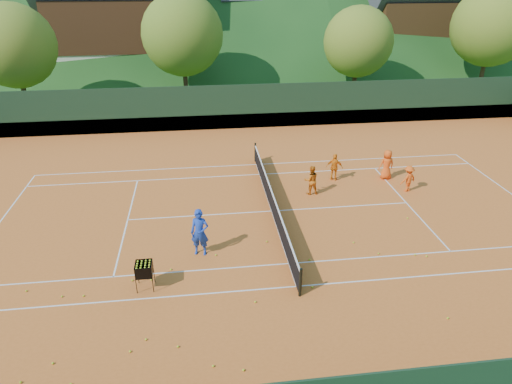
{
  "coord_description": "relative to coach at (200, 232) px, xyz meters",
  "views": [
    {
      "loc": [
        -3.01,
        -17.92,
        9.97
      ],
      "look_at": [
        -0.73,
        0.0,
        1.03
      ],
      "focal_mm": 32.0,
      "sensor_mm": 36.0,
      "label": 1
    }
  ],
  "objects": [
    {
      "name": "tree_d",
      "position": [
        25.26,
        23.02,
        4.55
      ],
      "size": [
        6.8,
        6.8,
        8.93
      ],
      "color": "#3D2718",
      "rests_on": "ground"
    },
    {
      "name": "chalet_left",
      "position": [
        -6.74,
        33.02,
        4.68
      ],
      "size": [
        13.8,
        9.93,
        12.92
      ],
      "color": "beige",
      "rests_on": "ground"
    },
    {
      "name": "tennis_ball_1",
      "position": [
        -1.71,
        -4.39,
        -0.91
      ],
      "size": [
        0.07,
        0.07,
        0.07
      ],
      "primitive_type": "sphere",
      "color": "#B4DA24",
      "rests_on": "clay_court"
    },
    {
      "name": "tennis_ball_16",
      "position": [
        -2.44,
        -1.44,
        -0.91
      ],
      "size": [
        0.07,
        0.07,
        0.07
      ],
      "primitive_type": "sphere",
      "color": "#B4DA24",
      "rests_on": "clay_court"
    },
    {
      "name": "ball_hopper",
      "position": [
        -1.92,
        -1.86,
        -0.2
      ],
      "size": [
        0.57,
        0.57,
        1.0
      ],
      "color": "black",
      "rests_on": "clay_court"
    },
    {
      "name": "tennis_ball_24",
      "position": [
        -1.77,
        -1.49,
        -0.91
      ],
      "size": [
        0.07,
        0.07,
        0.07
      ],
      "primitive_type": "sphere",
      "color": "#B4DA24",
      "rests_on": "clay_court"
    },
    {
      "name": "tennis_ball_5",
      "position": [
        8.55,
        -1.33,
        -0.91
      ],
      "size": [
        0.07,
        0.07,
        0.07
      ],
      "primitive_type": "sphere",
      "color": "#B4DA24",
      "rests_on": "clay_court"
    },
    {
      "name": "tennis_ball_19",
      "position": [
        6.08,
        -0.05,
        -0.91
      ],
      "size": [
        0.07,
        0.07,
        0.07
      ],
      "primitive_type": "sphere",
      "color": "#B4DA24",
      "rests_on": "clay_court"
    },
    {
      "name": "tennis_ball_3",
      "position": [
        -5.96,
        -1.57,
        -0.91
      ],
      "size": [
        0.07,
        0.07,
        0.07
      ],
      "primitive_type": "sphere",
      "color": "#B4DA24",
      "rests_on": "clay_court"
    },
    {
      "name": "tree_c",
      "position": [
        13.26,
        22.02,
        3.58
      ],
      "size": [
        5.6,
        5.6,
        7.35
      ],
      "color": "#3E2618",
      "rests_on": "ground"
    },
    {
      "name": "tennis_ball_4",
      "position": [
        8.15,
        -1.19,
        -0.91
      ],
      "size": [
        0.07,
        0.07,
        0.07
      ],
      "primitive_type": "sphere",
      "color": "#B4DA24",
      "rests_on": "clay_court"
    },
    {
      "name": "tennis_ball_17",
      "position": [
        3.77,
        -2.61,
        -0.91
      ],
      "size": [
        0.07,
        0.07,
        0.07
      ],
      "primitive_type": "sphere",
      "color": "#B4DA24",
      "rests_on": "clay_court"
    },
    {
      "name": "student_b",
      "position": [
        6.97,
        5.96,
        -0.23
      ],
      "size": [
        0.91,
        0.65,
        1.43
      ],
      "primitive_type": "imported",
      "rotation": [
        0.0,
        0.0,
        2.74
      ],
      "color": "orange",
      "rests_on": "clay_court"
    },
    {
      "name": "tennis_net",
      "position": [
        3.26,
        3.02,
        -0.45
      ],
      "size": [
        0.1,
        12.07,
        1.1
      ],
      "color": "black",
      "rests_on": "clay_court"
    },
    {
      "name": "student_a",
      "position": [
        5.41,
        4.55,
        -0.22
      ],
      "size": [
        0.73,
        0.58,
        1.45
      ],
      "primitive_type": "imported",
      "rotation": [
        0.0,
        0.0,
        3.18
      ],
      "color": "#D06212",
      "rests_on": "clay_court"
    },
    {
      "name": "chalet_mid",
      "position": [
        9.26,
        37.02,
        4.02
      ],
      "size": [
        12.65,
        8.82,
        11.45
      ],
      "color": "beige",
      "rests_on": "ground"
    },
    {
      "name": "tennis_ball_21",
      "position": [
        -4.89,
        -5.56,
        -0.91
      ],
      "size": [
        0.07,
        0.07,
        0.07
      ],
      "primitive_type": "sphere",
      "color": "#B4DA24",
      "rests_on": "clay_court"
    },
    {
      "name": "tennis_ball_25",
      "position": [
        -1.11,
        -0.96,
        -0.91
      ],
      "size": [
        0.07,
        0.07,
        0.07
      ],
      "primitive_type": "sphere",
      "color": "#B4DA24",
      "rests_on": "clay_court"
    },
    {
      "name": "tennis_ball_2",
      "position": [
        0.56,
        -0.23,
        -0.91
      ],
      "size": [
        0.07,
        0.07,
        0.07
      ],
      "primitive_type": "sphere",
      "color": "#B4DA24",
      "rests_on": "clay_court"
    },
    {
      "name": "tennis_ball_22",
      "position": [
        -2.42,
        -0.6,
        -0.91
      ],
      "size": [
        0.07,
        0.07,
        0.07
      ],
      "primitive_type": "sphere",
      "color": "#B4DA24",
      "rests_on": "clay_court"
    },
    {
      "name": "tennis_ball_7",
      "position": [
        6.8,
        -0.92,
        -0.91
      ],
      "size": [
        0.07,
        0.07,
        0.07
      ],
      "primitive_type": "sphere",
      "color": "#B4DA24",
      "rests_on": "clay_court"
    },
    {
      "name": "tennis_ball_13",
      "position": [
        -4.68,
        -2.04,
        -0.91
      ],
      "size": [
        0.07,
        0.07,
        0.07
      ],
      "primitive_type": "sphere",
      "color": "#B4DA24",
      "rests_on": "clay_court"
    },
    {
      "name": "tennis_ball_6",
      "position": [
        1.72,
        -3.13,
        -0.91
      ],
      "size": [
        0.07,
        0.07,
        0.07
      ],
      "primitive_type": "sphere",
      "color": "#B4DA24",
      "rests_on": "clay_court"
    },
    {
      "name": "tennis_ball_23",
      "position": [
        -3.97,
        -2.09,
        -0.91
      ],
      "size": [
        0.07,
        0.07,
        0.07
      ],
      "primitive_type": "sphere",
      "color": "#B4DA24",
      "rests_on": "clay_court"
    },
    {
      "name": "coach",
      "position": [
        0.0,
        0.0,
        0.0
      ],
      "size": [
        0.77,
        0.59,
        1.89
      ],
      "primitive_type": "imported",
      "rotation": [
        0.0,
        0.0,
        -0.21
      ],
      "color": "#1B3CAF",
      "rests_on": "clay_court"
    },
    {
      "name": "tennis_ball_9",
      "position": [
        9.06,
        1.56,
        -0.91
      ],
      "size": [
        0.07,
        0.07,
        0.07
      ],
      "primitive_type": "sphere",
      "color": "#B4DA24",
      "rests_on": "clay_court"
    },
    {
      "name": "tennis_ball_20",
      "position": [
        -0.76,
        -4.81,
        -0.91
      ],
      "size": [
        0.07,
        0.07,
        0.07
      ],
      "primitive_type": "sphere",
      "color": "#B4DA24",
      "rests_on": "clay_court"
    },
    {
      "name": "chalet_right",
      "position": [
        23.26,
        33.02,
        4.29
      ],
      "size": [
        11.5,
        8.82,
        11.91
      ],
      "color": "beige",
      "rests_on": "ground"
    },
    {
      "name": "tennis_ball_15",
      "position": [
        1.05,
        -5.9,
        -0.91
      ],
      "size": [
        0.07,
        0.07,
        0.07
      ],
      "primitive_type": "sphere",
      "color": "#B4DA24",
      "rests_on": "clay_court"
    },
    {
      "name": "tree_a",
      "position": [
        -12.74,
        21.02,
        3.9
      ],
      "size": [
        6.0,
        6.0,
        7.88
      ],
      "color": "#422A1A",
      "rests_on": "ground"
    },
    {
      "name": "tennis_ball_18",
      "position": [
        4.05,
        -1.0,
        -0.91
      ],
      "size": [
        0.07,
        0.07,
        0.07
      ],
      "primitive_type": "sphere",
      "color": "#B4DA24",
      "rests_on": "clay_court"
    },
    {
      "name": "tennis_ball_12",
      "position": [
        2.64,
        0.47,
        -0.91
      ],
      "size": [
        0.07,
        0.07,
        0.07
      ],
      "primitive_type": "sphere",
      "color": "#B4DA24",
      "rests_on": "clay_court"
    },
    {
      "name": "tennis_ball_14",
      "position": [
        7.64,
        -4.67,
        -0.91
      ],
      "size": [
        0.07,
        0.07,
        0.07
      ],
      "primitive_type": "sphere",
      "color": "#B4DA24",
      "rests_on": "clay_court"
    },
    {
      "name": "clay_court",
      "position": [
        3.26,
        3.02,
        -0.96
      ],
      "size": [
        40.0,
        24.0,
        0.02
      ],
      "primitive_type": "cube",
      "color": "#C75D20",
      "rests_on": "ground"
    },
    {
      "name": "tennis_ball_10",
      "position": [
        -3.54,
        -5.79,
        -0.91
      ],
      "size": [
        0.07,
        0.07,
        0.07
      ],
      "primitive_type": "sphere",
      "color": "#B4DA24",
      "rests_on": "clay_court"
    },
    {
      "name": "ground",
      "position": [
        3.26,
        3.02,
        -0.97
      ],
      "size": [
        400.0,
        400.0,
        0.0
      ],
      "primitive_type": "plane",
      "color": "#264B17",
      "rests_on": "ground"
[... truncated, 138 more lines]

